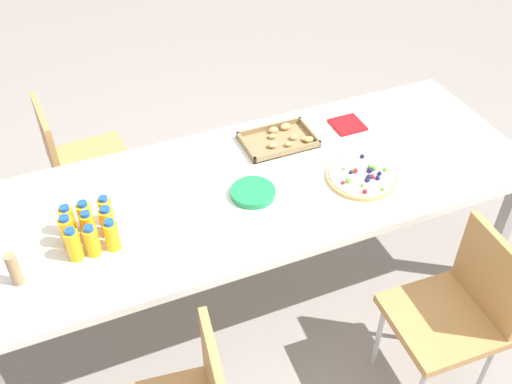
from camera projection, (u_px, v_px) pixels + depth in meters
The scene contains 18 objects.
ground_plane at pixel (253, 292), 3.06m from camera, with size 12.00×12.00×0.00m, color gray.
party_table at pixel (252, 194), 2.61m from camera, with size 2.53×0.91×0.74m.
chair_far_left at pixel (77, 158), 3.11m from camera, with size 0.43×0.43×0.83m.
chair_near_right at pixel (458, 308), 2.36m from camera, with size 0.42×0.42×0.83m.
juice_bottle_0 at pixel (74, 245), 2.20m from camera, with size 0.06×0.06×0.15m.
juice_bottle_1 at pixel (92, 241), 2.22m from camera, with size 0.06×0.06×0.14m.
juice_bottle_2 at pixel (112, 235), 2.24m from camera, with size 0.06×0.06×0.14m.
juice_bottle_3 at pixel (68, 232), 2.25m from camera, with size 0.06×0.06×0.15m.
juice_bottle_4 at pixel (89, 227), 2.27m from camera, with size 0.05×0.05×0.15m.
juice_bottle_5 at pixel (108, 222), 2.30m from camera, with size 0.06×0.06×0.14m.
juice_bottle_6 at pixel (68, 221), 2.31m from camera, with size 0.06×0.06×0.14m.
juice_bottle_7 at pixel (86, 216), 2.33m from camera, with size 0.06×0.06×0.14m.
juice_bottle_8 at pixel (106, 210), 2.36m from camera, with size 0.05×0.05×0.13m.
fruit_pizza at pixel (362, 177), 2.59m from camera, with size 0.31×0.31×0.05m.
snack_tray at pixel (280, 140), 2.80m from camera, with size 0.34×0.23×0.04m.
plate_stack at pixel (253, 193), 2.51m from camera, with size 0.19×0.19×0.03m.
napkin_stack at pixel (347, 125), 2.91m from camera, with size 0.15×0.15×0.01m, color red.
cardboard_tube at pixel (14, 269), 2.11m from camera, with size 0.04×0.04×0.14m, color #9E7A56.
Camera 1 is at (-0.74, -1.82, 2.40)m, focal length 41.24 mm.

